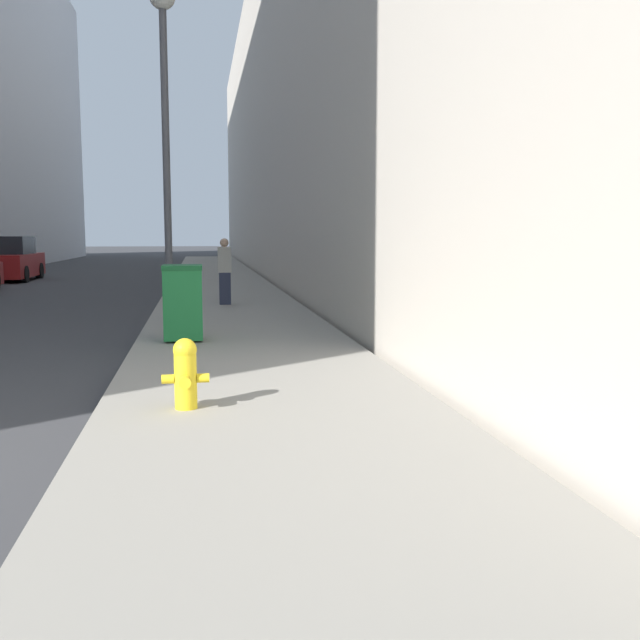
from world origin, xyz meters
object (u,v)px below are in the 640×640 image
(fire_hydrant, at_px, (185,372))
(trash_bin, at_px, (183,302))
(lamppost, at_px, (165,102))
(pedestrian_on_sidewalk, at_px, (225,271))
(parked_sedan_far, at_px, (8,260))

(fire_hydrant, distance_m, trash_bin, 4.53)
(lamppost, xyz_separation_m, pedestrian_on_sidewalk, (1.16, 3.52, -3.31))
(lamppost, bearing_deg, trash_bin, -82.53)
(fire_hydrant, relative_size, trash_bin, 0.57)
(fire_hydrant, bearing_deg, lamppost, 93.51)
(fire_hydrant, distance_m, pedestrian_on_sidewalk, 10.35)
(lamppost, bearing_deg, parked_sedan_far, 113.19)
(trash_bin, height_order, pedestrian_on_sidewalk, pedestrian_on_sidewalk)
(fire_hydrant, relative_size, pedestrian_on_sidewalk, 0.44)
(lamppost, relative_size, parked_sedan_far, 1.43)
(trash_bin, xyz_separation_m, pedestrian_on_sidewalk, (0.86, 5.79, 0.18))
(trash_bin, bearing_deg, lamppost, 97.47)
(trash_bin, height_order, parked_sedan_far, parked_sedan_far)
(parked_sedan_far, bearing_deg, lamppost, -66.81)
(lamppost, bearing_deg, pedestrian_on_sidewalk, 71.76)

